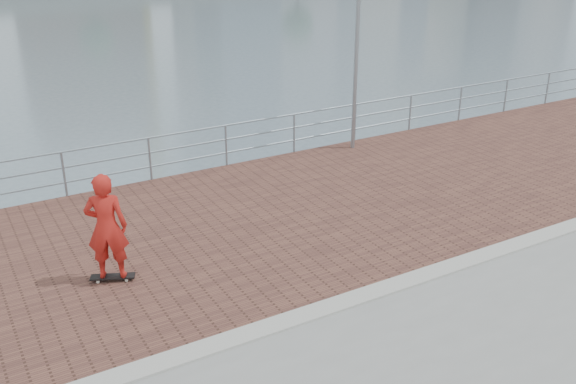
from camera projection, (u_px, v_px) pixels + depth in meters
brick_lane at (251, 222)px, 13.69m from camera, size 40.00×6.80×0.02m
curb at (347, 301)px, 10.82m from camera, size 40.00×0.40×0.06m
guardrail at (189, 147)px, 16.13m from camera, size 39.06×0.06×1.13m
street_lamp at (368, 5)px, 16.30m from camera, size 0.41×1.19×5.60m
skateboard at (113, 277)px, 11.44m from camera, size 0.79×0.50×0.09m
skateboarder at (107, 227)px, 11.05m from camera, size 0.84×0.72×1.96m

